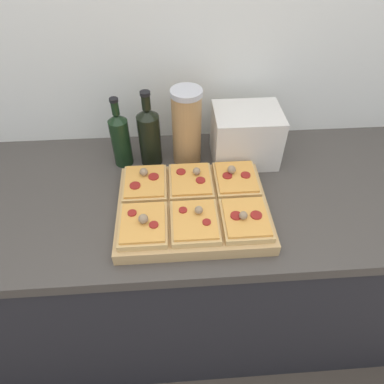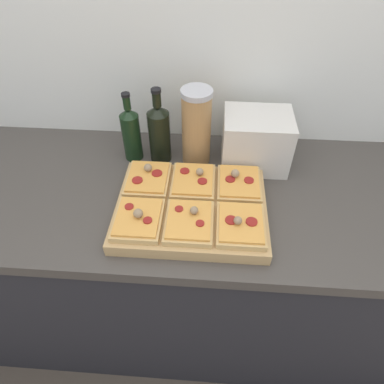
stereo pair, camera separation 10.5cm
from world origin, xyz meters
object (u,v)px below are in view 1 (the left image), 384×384
grain_jar_tall (187,127)px  toaster_oven (246,136)px  cutting_board (193,208)px  olive_oil_bottle (120,138)px  wine_bottle (149,135)px

grain_jar_tall → toaster_oven: grain_jar_tall is taller
cutting_board → toaster_oven: size_ratio=1.81×
toaster_oven → olive_oil_bottle: bearing=179.9°
cutting_board → toaster_oven: bearing=52.1°
toaster_oven → grain_jar_tall: bearing=179.8°
wine_bottle → grain_jar_tall: (0.13, -0.00, 0.03)m
olive_oil_bottle → wine_bottle: bearing=-0.0°
olive_oil_bottle → toaster_oven: size_ratio=1.02×
cutting_board → wine_bottle: 0.31m
olive_oil_bottle → toaster_oven: bearing=-0.1°
cutting_board → wine_bottle: size_ratio=1.65×
grain_jar_tall → olive_oil_bottle: bearing=180.0°
cutting_board → toaster_oven: 0.34m
wine_bottle → toaster_oven: bearing=-0.1°
grain_jar_tall → toaster_oven: (0.21, -0.00, -0.04)m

